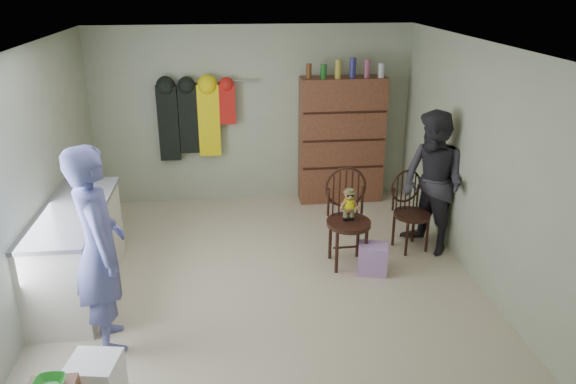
{
  "coord_description": "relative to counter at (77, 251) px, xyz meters",
  "views": [
    {
      "loc": [
        -0.35,
        -5.35,
        3.1
      ],
      "look_at": [
        0.25,
        0.2,
        0.95
      ],
      "focal_mm": 35.0,
      "sensor_mm": 36.0,
      "label": 1
    }
  ],
  "objects": [
    {
      "name": "bowl",
      "position": [
        0.3,
        -2.08,
        0.02
      ],
      "size": [
        0.22,
        0.22,
        0.05
      ],
      "primitive_type": "imported",
      "color": "#219327",
      "rests_on": "stool"
    },
    {
      "name": "coat_rack",
      "position": [
        1.12,
        2.38,
        0.78
      ],
      "size": [
        1.42,
        0.12,
        1.09
      ],
      "color": "#99999E",
      "rests_on": "ground"
    },
    {
      "name": "ground_plane",
      "position": [
        1.95,
        0.0,
        -0.47
      ],
      "size": [
        5.0,
        5.0,
        0.0
      ],
      "primitive_type": "plane",
      "color": "beige",
      "rests_on": "ground"
    },
    {
      "name": "dresser",
      "position": [
        3.2,
        2.3,
        0.44
      ],
      "size": [
        1.2,
        0.39,
        2.08
      ],
      "color": "brown",
      "rests_on": "ground"
    },
    {
      "name": "person_right",
      "position": [
        3.94,
        0.56,
        0.38
      ],
      "size": [
        0.92,
        1.02,
        1.7
      ],
      "primitive_type": "imported",
      "rotation": [
        0.0,
        0.0,
        -1.15
      ],
      "color": "#2D2B33",
      "rests_on": "ground"
    },
    {
      "name": "person_left",
      "position": [
        0.46,
        -0.93,
        0.46
      ],
      "size": [
        0.64,
        0.79,
        1.86
      ],
      "primitive_type": "imported",
      "rotation": [
        0.0,
        0.0,
        1.91
      ],
      "color": "#565B9D",
      "rests_on": "ground"
    },
    {
      "name": "counter",
      "position": [
        0.0,
        0.0,
        0.0
      ],
      "size": [
        0.64,
        1.86,
        0.94
      ],
      "color": "silver",
      "rests_on": "ground"
    },
    {
      "name": "chair_far",
      "position": [
        3.71,
        0.64,
        0.04
      ],
      "size": [
        0.52,
        0.52,
        0.96
      ],
      "rotation": [
        0.0,
        0.0,
        0.27
      ],
      "color": "#361B13",
      "rests_on": "ground"
    },
    {
      "name": "chair_front",
      "position": [
        2.89,
        0.33,
        0.15
      ],
      "size": [
        0.51,
        0.51,
        1.12
      ],
      "rotation": [
        0.0,
        0.0,
        0.04
      ],
      "color": "#361B13",
      "rests_on": "ground"
    },
    {
      "name": "plastic_tub",
      "position": [
        0.49,
        -1.67,
        -0.29
      ],
      "size": [
        0.43,
        0.41,
        0.36
      ],
      "primitive_type": "cube",
      "rotation": [
        0.0,
        0.0,
        -0.17
      ],
      "color": "white",
      "rests_on": "ground"
    },
    {
      "name": "room_walls",
      "position": [
        1.95,
        0.53,
        1.11
      ],
      "size": [
        5.0,
        5.0,
        5.0
      ],
      "color": "#A9B094",
      "rests_on": "ground"
    },
    {
      "name": "striped_bag",
      "position": [
        3.13,
        0.06,
        -0.3
      ],
      "size": [
        0.38,
        0.32,
        0.34
      ],
      "primitive_type": "cube",
      "rotation": [
        0.0,
        0.0,
        -0.26
      ],
      "color": "pink",
      "rests_on": "ground"
    }
  ]
}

